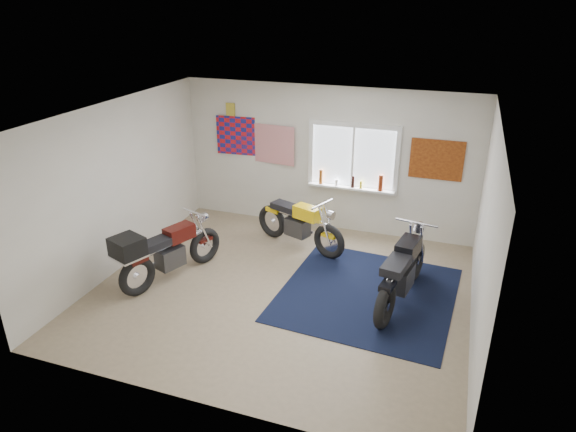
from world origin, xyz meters
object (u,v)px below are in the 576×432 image
(yellow_triumph, at_px, (299,225))
(maroon_tourer, at_px, (163,252))
(black_chrome_bike, at_px, (402,273))
(navy_rug, at_px, (367,294))

(yellow_triumph, xyz_separation_m, maroon_tourer, (-1.61, -1.83, 0.09))
(yellow_triumph, distance_m, black_chrome_bike, 2.29)
(yellow_triumph, bearing_deg, navy_rug, -17.89)
(navy_rug, xyz_separation_m, black_chrome_bike, (0.48, -0.02, 0.46))
(yellow_triumph, relative_size, maroon_tourer, 0.97)
(maroon_tourer, bearing_deg, yellow_triumph, -20.25)
(navy_rug, relative_size, maroon_tourer, 1.37)
(navy_rug, bearing_deg, maroon_tourer, -168.08)
(black_chrome_bike, bearing_deg, navy_rug, 97.47)
(yellow_triumph, relative_size, black_chrome_bike, 0.88)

